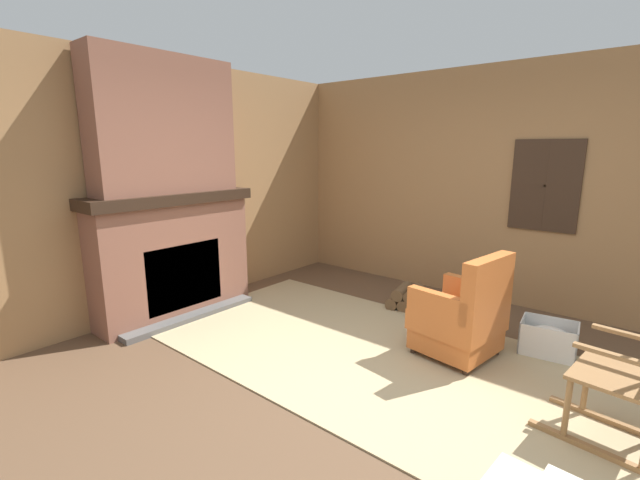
{
  "coord_description": "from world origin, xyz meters",
  "views": [
    {
      "loc": [
        1.59,
        -2.39,
        1.77
      ],
      "look_at": [
        -0.99,
        0.71,
        0.9
      ],
      "focal_mm": 24.0,
      "sensor_mm": 36.0,
      "label": 1
    }
  ],
  "objects_px": {
    "armchair": "(462,318)",
    "firewood_stack": "(408,298)",
    "oil_lamp_vase": "(140,185)",
    "laundry_basket": "(548,338)",
    "rocking_chair": "(627,381)",
    "storage_case": "(197,183)"
  },
  "relations": [
    {
      "from": "laundry_basket",
      "to": "storage_case",
      "type": "distance_m",
      "value": 3.78
    },
    {
      "from": "rocking_chair",
      "to": "laundry_basket",
      "type": "relative_size",
      "value": 2.71
    },
    {
      "from": "firewood_stack",
      "to": "laundry_basket",
      "type": "relative_size",
      "value": 0.99
    },
    {
      "from": "armchair",
      "to": "storage_case",
      "type": "distance_m",
      "value": 3.05
    },
    {
      "from": "laundry_basket",
      "to": "oil_lamp_vase",
      "type": "bearing_deg",
      "value": -151.63
    },
    {
      "from": "storage_case",
      "to": "armchair",
      "type": "bearing_deg",
      "value": 12.77
    },
    {
      "from": "armchair",
      "to": "oil_lamp_vase",
      "type": "height_order",
      "value": "oil_lamp_vase"
    },
    {
      "from": "laundry_basket",
      "to": "rocking_chair",
      "type": "bearing_deg",
      "value": -59.05
    },
    {
      "from": "oil_lamp_vase",
      "to": "storage_case",
      "type": "height_order",
      "value": "oil_lamp_vase"
    },
    {
      "from": "armchair",
      "to": "storage_case",
      "type": "bearing_deg",
      "value": 21.1
    },
    {
      "from": "laundry_basket",
      "to": "storage_case",
      "type": "height_order",
      "value": "storage_case"
    },
    {
      "from": "armchair",
      "to": "laundry_basket",
      "type": "height_order",
      "value": "armchair"
    },
    {
      "from": "rocking_chair",
      "to": "firewood_stack",
      "type": "distance_m",
      "value": 2.45
    },
    {
      "from": "armchair",
      "to": "firewood_stack",
      "type": "height_order",
      "value": "armchair"
    },
    {
      "from": "oil_lamp_vase",
      "to": "laundry_basket",
      "type": "bearing_deg",
      "value": 28.37
    },
    {
      "from": "storage_case",
      "to": "laundry_basket",
      "type": "bearing_deg",
      "value": 19.07
    },
    {
      "from": "firewood_stack",
      "to": "storage_case",
      "type": "height_order",
      "value": "storage_case"
    },
    {
      "from": "oil_lamp_vase",
      "to": "armchair",
      "type": "bearing_deg",
      "value": 24.75
    },
    {
      "from": "firewood_stack",
      "to": "storage_case",
      "type": "distance_m",
      "value": 2.67
    },
    {
      "from": "storage_case",
      "to": "rocking_chair",
      "type": "bearing_deg",
      "value": 2.07
    },
    {
      "from": "rocking_chair",
      "to": "firewood_stack",
      "type": "height_order",
      "value": "rocking_chair"
    },
    {
      "from": "rocking_chair",
      "to": "armchair",
      "type": "bearing_deg",
      "value": -16.03
    }
  ]
}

